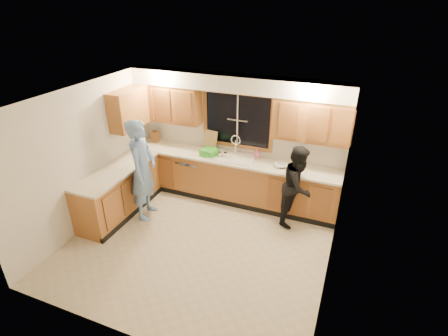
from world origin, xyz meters
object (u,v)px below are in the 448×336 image
object	(u,v)px
dish_crate	(209,152)
soap_bottle	(257,153)
dishwasher	(194,174)
man	(143,170)
sink	(232,160)
knife_block	(156,137)
stove	(99,207)
woman	(298,186)
bowl	(281,165)

from	to	relation	value
dish_crate	soap_bottle	xyz separation A→B (m)	(0.90, 0.26, 0.03)
dishwasher	man	size ratio (longest dim) A/B	0.43
dish_crate	sink	bearing A→B (deg)	9.62
dish_crate	man	bearing A→B (deg)	-127.57
knife_block	sink	bearing A→B (deg)	-2.81
dish_crate	stove	bearing A→B (deg)	-127.61
stove	man	size ratio (longest dim) A/B	0.47
sink	woman	xyz separation A→B (m)	(1.37, -0.31, -0.12)
sink	soap_bottle	world-z (taller)	sink
soap_bottle	stove	bearing A→B (deg)	-138.18
woman	dish_crate	distance (m)	1.86
dish_crate	bowl	bearing A→B (deg)	1.67
dishwasher	stove	distance (m)	2.04
sink	man	xyz separation A→B (m)	(-1.28, -1.15, 0.09)
woman	bowl	world-z (taller)	woman
soap_bottle	dishwasher	bearing A→B (deg)	-171.18
stove	bowl	bearing A→B (deg)	32.75
woman	soap_bottle	size ratio (longest dim) A/B	7.87
stove	woman	bearing A→B (deg)	25.48
woman	bowl	size ratio (longest dim) A/B	6.23
sink	knife_block	distance (m)	1.83
dishwasher	dish_crate	distance (m)	0.70
dishwasher	bowl	xyz separation A→B (m)	(1.83, -0.02, 0.54)
dish_crate	soap_bottle	bearing A→B (deg)	16.30
man	dishwasher	bearing A→B (deg)	-33.25
man	dish_crate	xyz separation A→B (m)	(0.83, 1.08, 0.04)
soap_bottle	bowl	distance (m)	0.58
sink	bowl	world-z (taller)	sink
dish_crate	soap_bottle	distance (m)	0.94
dishwasher	soap_bottle	distance (m)	1.45
woman	bowl	distance (m)	0.52
stove	bowl	size ratio (longest dim) A/B	3.74
stove	knife_block	xyz separation A→B (m)	(-0.02, 1.98, 0.59)
stove	knife_block	size ratio (longest dim) A/B	3.81
dish_crate	soap_bottle	size ratio (longest dim) A/B	1.56
bowl	dish_crate	bearing A→B (deg)	-178.33
stove	knife_block	distance (m)	2.06
dishwasher	woman	xyz separation A→B (m)	(2.22, -0.30, 0.34)
soap_bottle	bowl	world-z (taller)	soap_bottle
woman	dishwasher	bearing A→B (deg)	94.86
stove	knife_block	world-z (taller)	knife_block
woman	knife_block	xyz separation A→B (m)	(-3.19, 0.47, 0.29)
sink	soap_bottle	bearing A→B (deg)	22.62
stove	dish_crate	world-z (taller)	dish_crate
sink	stove	xyz separation A→B (m)	(-1.80, -1.82, -0.41)
sink	dishwasher	xyz separation A→B (m)	(-0.85, -0.01, -0.45)
dishwasher	bowl	bearing A→B (deg)	-0.64
sink	dishwasher	bearing A→B (deg)	-179.01
knife_block	bowl	distance (m)	2.81
dishwasher	sink	bearing A→B (deg)	0.99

